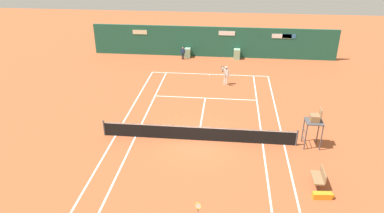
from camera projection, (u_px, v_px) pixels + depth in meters
The scene contains 9 objects.
ground_plane at pixel (199, 135), 23.19m from camera, with size 80.00×80.00×0.01m.
tennis_net at pixel (198, 133), 22.45m from camera, with size 12.10×0.10×1.07m.
sponsor_back_wall at pixel (213, 42), 37.21m from camera, with size 25.00×1.02×3.12m.
umpire_chair at pixel (314, 121), 21.35m from camera, with size 1.00×1.00×2.50m.
player_bench at pixel (319, 176), 18.47m from camera, with size 0.54×1.19×0.88m.
equipment_bag at pixel (324, 196), 17.66m from camera, with size 1.07×0.37×0.32m.
player_on_baseline at pixel (226, 74), 30.50m from camera, with size 0.71×0.66×1.82m.
ball_kid_centre_post at pixel (183, 52), 36.71m from camera, with size 0.43×0.18×1.29m.
tennis_ball_near_service_line at pixel (177, 117), 25.49m from camera, with size 0.07×0.07×0.07m, color #CCE033.
Camera 1 is at (1.65, -19.43, 11.76)m, focal length 33.91 mm.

